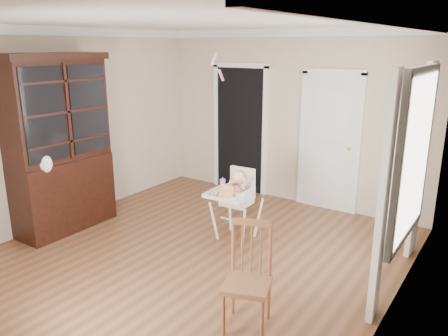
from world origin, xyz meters
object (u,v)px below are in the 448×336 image
Objects in this scene: sippy_cup at (223,184)px; china_cabinet at (59,145)px; dining_chair at (248,280)px; cake at (226,191)px; high_chair at (236,196)px.

sippy_cup is 2.25m from china_cabinet.
sippy_cup is 0.18× the size of dining_chair.
china_cabinet is (-2.14, -0.79, 0.47)m from cake.
china_cabinet is 3.35m from dining_chair.
dining_chair is at bearing -48.65° from sippy_cup.
high_chair reaches higher than cake.
china_cabinet is (-1.98, -0.96, 0.45)m from sippy_cup.
cake is 0.26× the size of dining_chair.
sippy_cup is (-0.16, 0.17, 0.02)m from cake.
high_chair is 0.97× the size of dining_chair.
high_chair reaches higher than sippy_cup.
high_chair is 2.45m from china_cabinet.
high_chair is 0.40× the size of china_cabinet.
high_chair is at bearing 26.14° from sippy_cup.
china_cabinet is at bearing -154.02° from sippy_cup.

